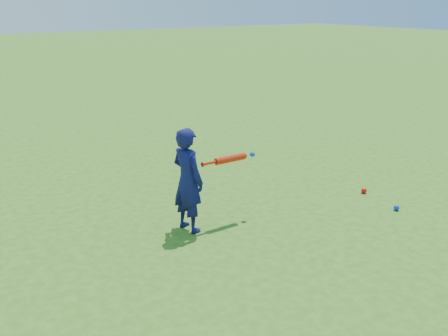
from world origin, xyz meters
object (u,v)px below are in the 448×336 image
object	(u,v)px
ground_ball_red	(364,191)
ground_ball_blue	(397,208)
bat_swing	(232,158)
child	(188,180)

from	to	relation	value
ground_ball_red	ground_ball_blue	distance (m)	0.66
ground_ball_blue	bat_swing	world-z (taller)	bat_swing
bat_swing	ground_ball_red	bearing A→B (deg)	-8.98
ground_ball_red	bat_swing	world-z (taller)	bat_swing
child	ground_ball_red	distance (m)	2.71
child	bat_swing	xyz separation A→B (m)	(0.59, -0.04, 0.17)
ground_ball_red	child	bearing A→B (deg)	172.53
ground_ball_blue	bat_swing	bearing A→B (deg)	153.70
ground_ball_blue	bat_swing	size ratio (longest dim) A/B	0.10
child	ground_ball_blue	size ratio (longest dim) A/B	16.74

